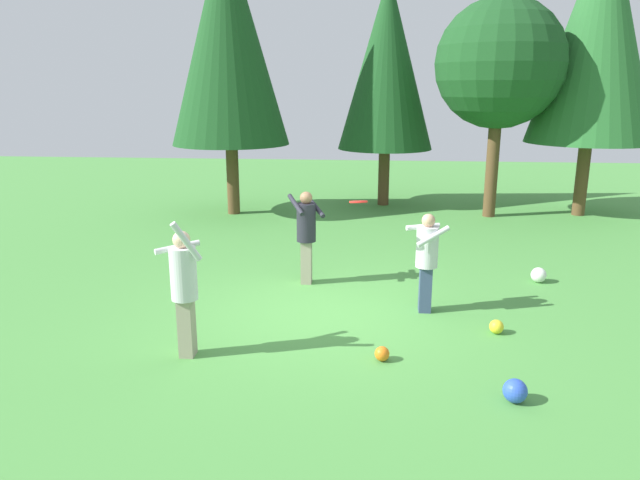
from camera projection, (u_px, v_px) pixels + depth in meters
ground_plane at (323, 313)px, 9.20m from camera, size 40.00×40.00×0.00m
person_thrower at (184, 283)px, 7.49m from camera, size 0.67×0.67×1.87m
person_catcher at (427, 255)px, 9.04m from camera, size 0.66×0.62×1.57m
person_bystander at (306, 230)px, 10.36m from camera, size 0.70×0.73×1.67m
frisbee at (358, 202)px, 8.58m from camera, size 0.33×0.33×0.07m
ball_white at (539, 275)px, 10.61m from camera, size 0.27×0.27×0.27m
ball_orange at (382, 354)px, 7.56m from camera, size 0.19×0.19×0.19m
ball_blue at (515, 391)px, 6.56m from camera, size 0.27×0.27×0.27m
ball_yellow at (496, 327)px, 8.40m from camera, size 0.21×0.21×0.21m
tree_right at (500, 64)px, 15.10m from camera, size 3.33×3.33×5.68m
tree_center at (387, 63)px, 16.66m from camera, size 2.74×2.74×6.55m
tree_far_right at (599, 30)px, 15.05m from camera, size 3.24×3.24×7.75m
tree_left at (228, 37)px, 15.28m from camera, size 3.15×3.15×7.52m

